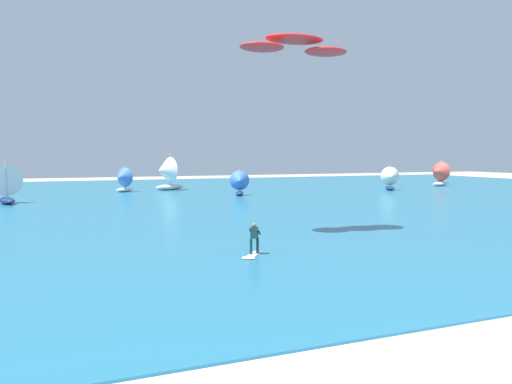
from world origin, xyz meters
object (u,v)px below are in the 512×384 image
sailboat_mid_right (165,173)px  sailboat_near_shore (5,184)px  sailboat_center_horizon (240,183)px  kite (294,45)px  kitesurfer (253,244)px  sailboat_mid_left (391,178)px  sailboat_trailing (122,179)px  sailboat_outermost (439,174)px  sailboat_leading (441,173)px

sailboat_mid_right → sailboat_near_shore: sailboat_mid_right is taller
sailboat_center_horizon → kite: bearing=-102.4°
kitesurfer → sailboat_mid_right: (3.75, 46.68, 1.91)m
kite → sailboat_near_shore: bearing=124.6°
sailboat_center_horizon → sailboat_mid_left: bearing=1.5°
sailboat_trailing → sailboat_center_horizon: 17.68m
sailboat_trailing → sailboat_outermost: 50.98m
kite → sailboat_outermost: (43.61, 34.83, -9.87)m
sailboat_mid_right → sailboat_mid_left: (31.04, -12.05, -0.74)m
kitesurfer → sailboat_near_shore: sailboat_near_shore is taller
sailboat_near_shore → sailboat_outermost: (63.71, 5.67, -0.02)m
sailboat_outermost → sailboat_near_shore: bearing=-174.9°
kitesurfer → sailboat_leading: bearing=40.3°
sailboat_trailing → sailboat_mid_left: bearing=-16.1°
kitesurfer → sailboat_outermost: sailboat_outermost is taller
kite → sailboat_trailing: kite is taller
sailboat_near_shore → sailboat_leading: size_ratio=1.24×
sailboat_leading → sailboat_mid_right: bearing=-178.7°
sailboat_mid_right → sailboat_center_horizon: sailboat_mid_right is taller
kite → sailboat_leading: size_ratio=1.91×
kitesurfer → sailboat_center_horizon: size_ratio=0.53×
sailboat_trailing → sailboat_center_horizon: size_ratio=1.07×
sailboat_trailing → sailboat_center_horizon: (13.50, -11.42, -0.12)m
kite → sailboat_center_horizon: (6.49, 29.43, -10.32)m
sailboat_mid_right → sailboat_mid_left: sailboat_mid_right is taller
sailboat_trailing → sailboat_mid_left: sailboat_mid_left is taller
sailboat_mid_left → sailboat_leading: bearing=31.6°
sailboat_center_horizon → sailboat_near_shore: bearing=-179.4°
sailboat_mid_right → sailboat_trailing: bearing=-168.6°
sailboat_near_shore → sailboat_leading: 73.43m
sailboat_mid_left → sailboat_leading: 25.38m
kitesurfer → sailboat_trailing: 45.50m
sailboat_trailing → kite: bearing=-80.3°
sailboat_leading → sailboat_center_horizon: bearing=-163.0°
sailboat_center_horizon → kitesurfer: bearing=-107.9°
kite → sailboat_leading: bearing=39.8°
sailboat_mid_left → kitesurfer: bearing=-135.1°
kitesurfer → sailboat_center_horizon: (10.96, 33.99, 1.04)m
sailboat_trailing → sailboat_near_shore: bearing=-138.2°
sailboat_trailing → sailboat_outermost: (50.62, -6.02, 0.33)m
kite → sailboat_center_horizon: size_ratio=1.99×
sailboat_outermost → sailboat_mid_right: bearing=170.7°
sailboat_trailing → sailboat_mid_left: (37.33, -10.79, 0.01)m
sailboat_outermost → sailboat_mid_left: size_ratio=1.18×
sailboat_mid_right → sailboat_outermost: 44.93m
sailboat_outermost → sailboat_leading: bearing=45.6°
sailboat_near_shore → kitesurfer: bearing=-65.1°
sailboat_mid_right → kitesurfer: bearing=-94.6°
kitesurfer → sailboat_trailing: bearing=93.2°
kitesurfer → sailboat_mid_right: 46.87m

